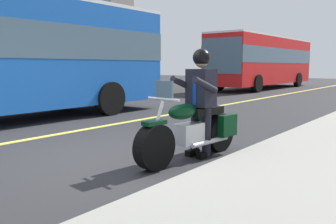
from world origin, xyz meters
TOP-DOWN VIEW (x-y plane):
  - ground_plane at (0.00, 0.00)m, footprint 80.00×80.00m
  - lane_center_stripe at (0.00, -2.00)m, footprint 60.00×0.16m
  - motorcycle_main at (-1.01, 1.38)m, footprint 2.22×0.71m
  - rider_main at (-1.20, 1.40)m, footprint 0.65×0.58m
  - bus_far at (-18.29, -4.93)m, footprint 11.05×2.70m

SIDE VIEW (x-z plane):
  - ground_plane at x=0.00m, z-range 0.00..0.00m
  - lane_center_stripe at x=0.00m, z-range 0.00..0.01m
  - motorcycle_main at x=-1.01m, z-range -0.18..1.08m
  - rider_main at x=-1.20m, z-range 0.17..1.91m
  - bus_far at x=-18.29m, z-range 0.22..3.52m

